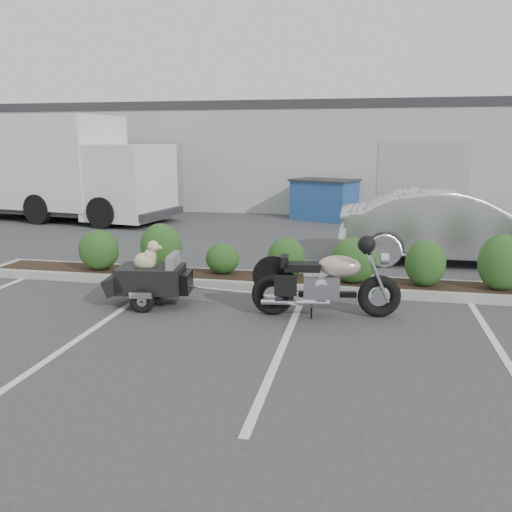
% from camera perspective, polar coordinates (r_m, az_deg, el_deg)
% --- Properties ---
extents(ground, '(90.00, 90.00, 0.00)m').
position_cam_1_polar(ground, '(7.97, -4.97, -6.91)').
color(ground, '#38383A').
rests_on(ground, ground).
extents(planter_kerb, '(12.00, 1.00, 0.15)m').
position_cam_1_polar(planter_kerb, '(9.82, 4.30, -2.81)').
color(planter_kerb, '#9E9E93').
rests_on(planter_kerb, ground).
extents(building, '(26.00, 10.00, 4.00)m').
position_cam_1_polar(building, '(24.33, 6.54, 10.54)').
color(building, '#9EA099').
rests_on(building, ground).
extents(motorcycle, '(2.23, 0.85, 1.28)m').
position_cam_1_polar(motorcycle, '(8.12, 7.35, -2.84)').
color(motorcycle, black).
rests_on(motorcycle, ground).
extents(pet_trailer, '(1.80, 1.02, 1.06)m').
position_cam_1_polar(pet_trailer, '(8.79, -11.08, -2.25)').
color(pet_trailer, black).
rests_on(pet_trailer, ground).
extents(sedan, '(4.83, 1.78, 1.58)m').
position_cam_1_polar(sedan, '(12.37, 19.99, 2.95)').
color(sedan, silver).
rests_on(sedan, ground).
extents(dumpster, '(2.43, 2.08, 1.35)m').
position_cam_1_polar(dumpster, '(18.34, 7.21, 5.96)').
color(dumpster, navy).
rests_on(dumpster, ground).
extents(delivery_truck, '(7.69, 3.62, 3.39)m').
position_cam_1_polar(delivery_truck, '(19.18, -19.44, 8.46)').
color(delivery_truck, silver).
rests_on(delivery_truck, ground).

